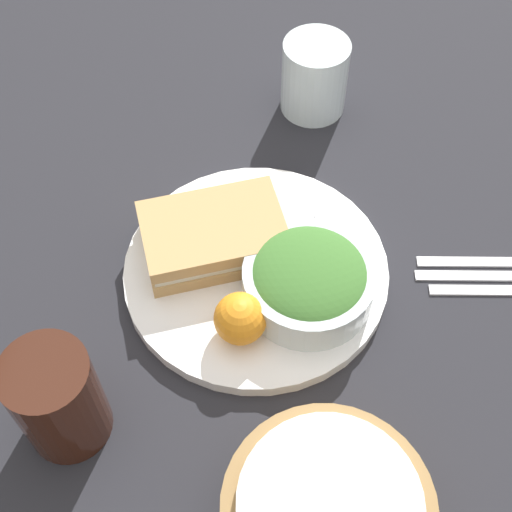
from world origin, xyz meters
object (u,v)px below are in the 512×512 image
object	(u,v)px
water_glass	(315,77)
sandwich	(214,235)
plate	(256,271)
spoon	(502,290)
fork	(496,262)
knife	(499,276)
dressing_cup	(290,217)
drink_glass	(58,400)
salad_bowl	(309,280)

from	to	relation	value
water_glass	sandwich	bearing A→B (deg)	69.13
sandwich	water_glass	distance (m)	0.26
plate	spoon	xyz separation A→B (m)	(-0.26, -0.01, -0.01)
fork	spoon	xyz separation A→B (m)	(-0.00, 0.04, 0.00)
sandwich	fork	size ratio (longest dim) A/B	1.01
plate	knife	size ratio (longest dim) A/B	1.57
dressing_cup	knife	bearing A→B (deg)	171.59
fork	knife	size ratio (longest dim) A/B	0.95
spoon	sandwich	bearing A→B (deg)	171.86
plate	knife	bearing A→B (deg)	-174.89
dressing_cup	drink_glass	xyz separation A→B (m)	(0.19, 0.24, 0.03)
plate	dressing_cup	size ratio (longest dim) A/B	5.06
plate	knife	distance (m)	0.26
dressing_cup	fork	world-z (taller)	dressing_cup
drink_glass	spoon	distance (m)	0.46
dressing_cup	fork	xyz separation A→B (m)	(-0.22, 0.02, -0.03)
salad_bowl	dressing_cup	bearing A→B (deg)	-73.71
dressing_cup	knife	world-z (taller)	dressing_cup
salad_bowl	fork	bearing A→B (deg)	-160.91
plate	knife	world-z (taller)	plate
drink_glass	dressing_cup	bearing A→B (deg)	-127.73
salad_bowl	dressing_cup	distance (m)	0.09
drink_glass	fork	world-z (taller)	drink_glass
plate	fork	distance (m)	0.26
water_glass	spoon	bearing A→B (deg)	129.45
plate	drink_glass	size ratio (longest dim) A/B	2.42
spoon	water_glass	size ratio (longest dim) A/B	1.60
plate	water_glass	bearing A→B (deg)	-99.85
sandwich	spoon	size ratio (longest dim) A/B	1.12
salad_bowl	knife	distance (m)	0.21
water_glass	fork	bearing A→B (deg)	133.26
plate	salad_bowl	world-z (taller)	salad_bowl
spoon	dressing_cup	bearing A→B (deg)	162.18
plate	water_glass	xyz separation A→B (m)	(-0.05, -0.26, 0.04)
plate	sandwich	bearing A→B (deg)	-24.44
drink_glass	water_glass	size ratio (longest dim) A/B	1.22
salad_bowl	spoon	distance (m)	0.21
dressing_cup	spoon	size ratio (longest dim) A/B	0.36
water_glass	knife	bearing A→B (deg)	131.27
dressing_cup	fork	distance (m)	0.23
plate	spoon	distance (m)	0.26
plate	drink_glass	xyz separation A→B (m)	(0.15, 0.18, 0.05)
sandwich	knife	bearing A→B (deg)	-179.66
spoon	drink_glass	bearing A→B (deg)	-160.65
plate	drink_glass	bearing A→B (deg)	49.81
knife	water_glass	distance (m)	0.32
plate	fork	bearing A→B (deg)	-170.89
fork	water_glass	size ratio (longest dim) A/B	1.78
plate	sandwich	world-z (taller)	sandwich
fork	drink_glass	bearing A→B (deg)	-156.47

